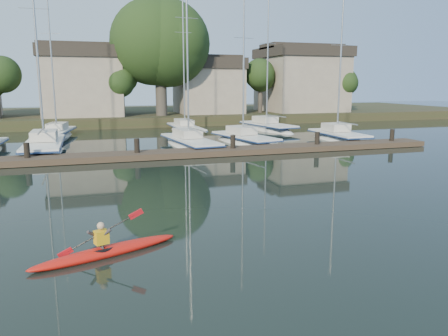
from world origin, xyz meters
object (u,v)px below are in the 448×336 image
object	(u,v)px
sailboat_4	(338,143)
sailboat_6	(186,134)
kayak	(106,249)
sailboat_2	(190,150)
sailboat_5	(57,139)
sailboat_1	(45,155)
dock	(187,153)
sailboat_7	(268,132)
sailboat_3	(244,146)

from	to	relation	value
sailboat_4	sailboat_6	size ratio (longest dim) A/B	0.84
kayak	sailboat_2	xyz separation A→B (m)	(6.57, 18.62, -0.34)
sailboat_4	sailboat_5	size ratio (longest dim) A/B	0.89
kayak	sailboat_6	bearing A→B (deg)	53.48
sailboat_4	sailboat_1	bearing A→B (deg)	179.56
dock	sailboat_5	size ratio (longest dim) A/B	2.37
sailboat_1	sailboat_7	xyz separation A→B (m)	(19.21, 7.87, 0.00)
dock	sailboat_2	xyz separation A→B (m)	(1.11, 3.85, -0.39)
dock	sailboat_7	world-z (taller)	sailboat_7
kayak	sailboat_5	world-z (taller)	sailboat_5
sailboat_7	sailboat_4	bearing A→B (deg)	-83.75
dock	sailboat_3	xyz separation A→B (m)	(5.44, 4.48, -0.40)
kayak	sailboat_7	size ratio (longest dim) A/B	0.28
dock	sailboat_5	world-z (taller)	sailboat_5
dock	sailboat_6	bearing A→B (deg)	77.79
sailboat_1	sailboat_5	bearing A→B (deg)	87.99
sailboat_3	sailboat_4	size ratio (longest dim) A/B	1.04
sailboat_1	kayak	bearing A→B (deg)	-81.11
dock	sailboat_2	distance (m)	4.03
sailboat_3	sailboat_4	bearing A→B (deg)	-15.26
kayak	dock	size ratio (longest dim) A/B	0.12
sailboat_3	dock	bearing A→B (deg)	-151.63
sailboat_2	sailboat_3	bearing A→B (deg)	1.39
sailboat_1	sailboat_3	world-z (taller)	sailboat_1
sailboat_1	sailboat_4	bearing A→B (deg)	-1.73
kayak	sailboat_6	world-z (taller)	sailboat_6
sailboat_7	sailboat_6	bearing A→B (deg)	165.36
dock	sailboat_2	size ratio (longest dim) A/B	2.26
sailboat_2	sailboat_6	xyz separation A→B (m)	(1.75, 9.32, 0.01)
dock	sailboat_4	distance (m)	13.67
sailboat_1	sailboat_3	bearing A→B (deg)	-0.42
sailboat_5	sailboat_7	distance (m)	18.93
sailboat_4	sailboat_7	bearing A→B (deg)	106.88
dock	sailboat_3	bearing A→B (deg)	39.53
kayak	sailboat_2	bearing A→B (deg)	50.62
sailboat_3	sailboat_1	bearing A→B (deg)	168.45
sailboat_5	sailboat_6	bearing A→B (deg)	11.95
sailboat_5	sailboat_1	bearing A→B (deg)	-82.53
sailboat_6	sailboat_4	bearing A→B (deg)	-42.86
dock	sailboat_3	distance (m)	7.06
sailboat_2	sailboat_7	xyz separation A→B (m)	(9.60, 8.60, -0.02)
dock	kayak	bearing A→B (deg)	-110.31
sailboat_5	kayak	bearing A→B (deg)	-74.82
sailboat_1	sailboat_7	distance (m)	20.76
sailboat_5	sailboat_6	size ratio (longest dim) A/B	0.95
sailboat_7	dock	bearing A→B (deg)	-140.06
dock	sailboat_7	xyz separation A→B (m)	(10.71, 12.45, -0.41)
dock	sailboat_1	distance (m)	9.66
sailboat_1	sailboat_2	size ratio (longest dim) A/B	1.03
sailboat_7	sailboat_2	bearing A→B (deg)	-147.52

